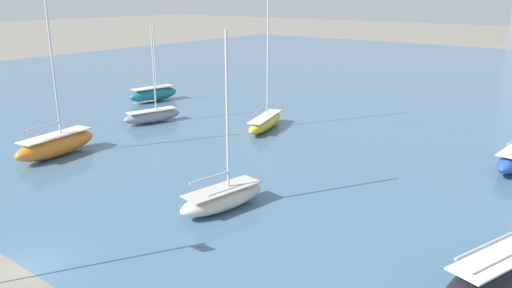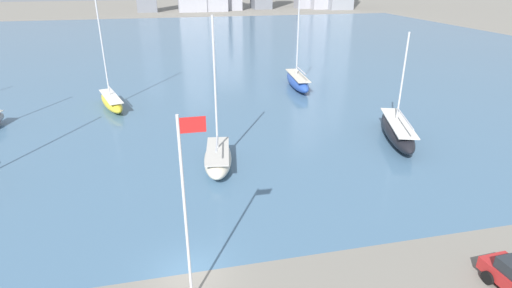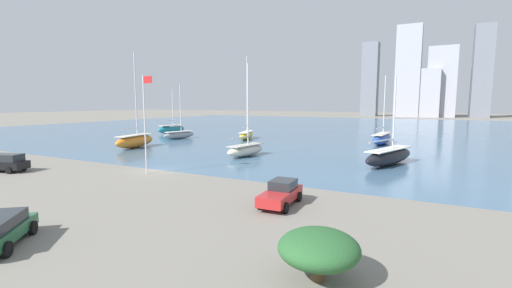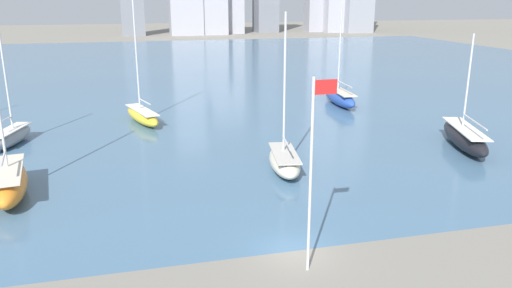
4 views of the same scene
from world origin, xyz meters
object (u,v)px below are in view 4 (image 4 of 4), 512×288
sailboat_black (464,137)px  sailboat_cream (284,160)px  sailboat_yellow (142,115)px  sailboat_gray (11,136)px  flag_pole (312,170)px  sailboat_blue (339,97)px  sailboat_orange (8,182)px

sailboat_black → sailboat_cream: sailboat_cream is taller
sailboat_yellow → sailboat_gray: (-12.34, -5.79, -0.07)m
flag_pole → sailboat_yellow: bearing=102.2°
sailboat_cream → sailboat_blue: size_ratio=1.04×
sailboat_gray → sailboat_blue: sailboat_blue is taller
sailboat_orange → sailboat_cream: sailboat_orange is taller
sailboat_cream → flag_pole: bearing=-93.6°
flag_pole → sailboat_blue: bearing=64.7°
flag_pole → sailboat_orange: size_ratio=0.66×
sailboat_orange → sailboat_black: bearing=-4.1°
sailboat_cream → sailboat_yellow: bearing=127.8°
sailboat_black → sailboat_gray: 42.61m
flag_pole → sailboat_cream: sailboat_cream is taller
sailboat_yellow → sailboat_black: size_ratio=1.53×
sailboat_yellow → sailboat_cream: size_ratio=1.32×
sailboat_orange → flag_pole: bearing=-48.1°
sailboat_black → sailboat_cream: 18.27m
flag_pole → sailboat_gray: 34.71m
sailboat_black → sailboat_orange: 38.56m
sailboat_yellow → sailboat_blue: size_ratio=1.37×
sailboat_yellow → sailboat_orange: bearing=-133.0°
sailboat_cream → sailboat_orange: bearing=-169.7°
sailboat_orange → sailboat_cream: 20.33m
sailboat_black → sailboat_blue: size_ratio=0.90×
sailboat_gray → sailboat_cream: size_ratio=0.88×
sailboat_gray → sailboat_cream: 26.56m
sailboat_black → sailboat_orange: bearing=-157.8°
flag_pole → sailboat_gray: bearing=124.9°
sailboat_cream → sailboat_blue: (14.58, 22.92, 0.12)m
sailboat_orange → sailboat_blue: bearing=25.8°
sailboat_gray → sailboat_yellow: bearing=40.0°
flag_pole → sailboat_black: sailboat_black is taller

